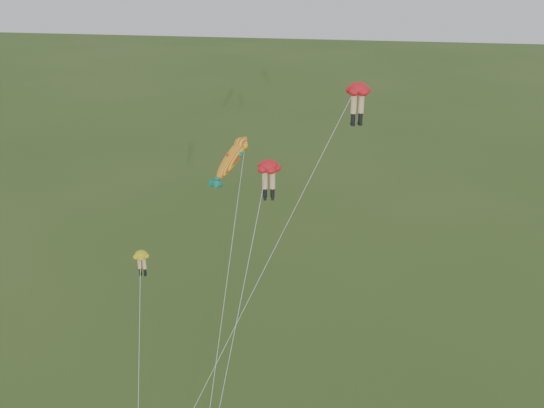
# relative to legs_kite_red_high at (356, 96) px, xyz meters

# --- Properties ---
(legs_kite_red_high) EXTENTS (10.22, 11.05, 18.94)m
(legs_kite_red_high) POSITION_rel_legs_kite_red_high_xyz_m (0.00, 0.00, 0.00)
(legs_kite_red_high) COLOR red
(legs_kite_red_high) RESTS_ON ground
(legs_kite_red_mid) EXTENTS (3.41, 6.81, 16.00)m
(legs_kite_red_mid) POSITION_rel_legs_kite_red_high_xyz_m (-4.43, -6.13, -2.91)
(legs_kite_red_mid) COLOR red
(legs_kite_red_mid) RESTS_ON ground
(legs_kite_yellow) EXTENTS (1.61, 6.47, 9.76)m
(legs_kite_yellow) POSITION_rel_legs_kite_red_high_xyz_m (-12.09, -5.95, -9.12)
(legs_kite_yellow) COLOR yellow
(legs_kite_yellow) RESTS_ON ground
(fish_kite) EXTENTS (2.34, 11.14, 16.19)m
(fish_kite) POSITION_rel_legs_kite_red_high_xyz_m (-7.04, -2.94, -3.31)
(fish_kite) COLOR yellow
(fish_kite) RESTS_ON ground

